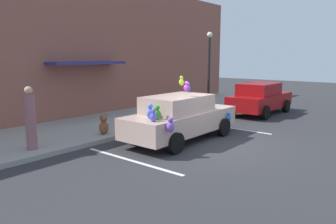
{
  "coord_description": "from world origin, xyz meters",
  "views": [
    {
      "loc": [
        -8.66,
        -5.16,
        2.81
      ],
      "look_at": [
        -0.1,
        1.9,
        0.9
      ],
      "focal_mm": 34.32,
      "sensor_mm": 36.0,
      "label": 1
    }
  ],
  "objects": [
    {
      "name": "parking_stripe_front",
      "position": [
        2.62,
        1.0,
        0.0
      ],
      "size": [
        0.12,
        3.6,
        0.01
      ],
      "primitive_type": "cube",
      "color": "silver",
      "rests_on": "ground"
    },
    {
      "name": "plush_covered_car",
      "position": [
        -0.17,
        1.3,
        0.8
      ],
      "size": [
        4.52,
        1.98,
        2.14
      ],
      "color": "#C7A495",
      "rests_on": "ground"
    },
    {
      "name": "pedestrian_near_shopfront",
      "position": [
        -4.2,
        3.65,
        1.02
      ],
      "size": [
        0.3,
        0.3,
        1.84
      ],
      "color": "#8B585E",
      "rests_on": "sidewalk"
    },
    {
      "name": "storefront_building",
      "position": [
        0.0,
        7.14,
        3.19
      ],
      "size": [
        24.0,
        1.25,
        6.4
      ],
      "color": "brown",
      "rests_on": "ground"
    },
    {
      "name": "parked_sedan_behind",
      "position": [
        6.41,
        1.36,
        0.79
      ],
      "size": [
        4.24,
        1.88,
        1.54
      ],
      "color": "maroon",
      "rests_on": "ground"
    },
    {
      "name": "street_lamp_post",
      "position": [
        5.05,
        3.5,
        2.52
      ],
      "size": [
        0.28,
        0.28,
        3.86
      ],
      "color": "black",
      "rests_on": "sidewalk"
    },
    {
      "name": "ground_plane",
      "position": [
        0.0,
        0.0,
        0.0
      ],
      "size": [
        60.0,
        60.0,
        0.0
      ],
      "primitive_type": "plane",
      "color": "#2D2D30"
    },
    {
      "name": "sidewalk",
      "position": [
        0.0,
        5.0,
        0.07
      ],
      "size": [
        24.0,
        4.0,
        0.15
      ],
      "primitive_type": "cube",
      "color": "gray",
      "rests_on": "ground"
    },
    {
      "name": "teddy_bear_on_sidewalk",
      "position": [
        -1.68,
        3.5,
        0.47
      ],
      "size": [
        0.36,
        0.3,
        0.69
      ],
      "color": "brown",
      "rests_on": "sidewalk"
    },
    {
      "name": "parking_stripe_rear",
      "position": [
        -2.78,
        1.0,
        0.0
      ],
      "size": [
        0.12,
        3.6,
        0.01
      ],
      "primitive_type": "cube",
      "color": "silver",
      "rests_on": "ground"
    }
  ]
}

